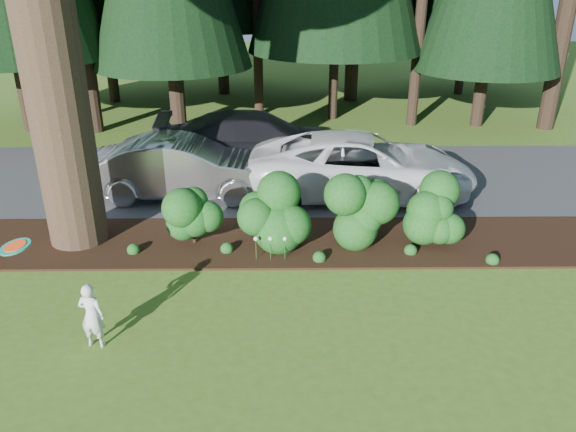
# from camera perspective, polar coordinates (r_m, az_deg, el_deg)

# --- Properties ---
(ground) EXTENTS (80.00, 80.00, 0.00)m
(ground) POSITION_cam_1_polar(r_m,az_deg,el_deg) (9.77, -0.23, -11.32)
(ground) COLOR #3F641C
(ground) RESTS_ON ground
(mulch_bed) EXTENTS (16.00, 2.50, 0.05)m
(mulch_bed) POSITION_cam_1_polar(r_m,az_deg,el_deg) (12.55, -0.34, -2.62)
(mulch_bed) COLOR black
(mulch_bed) RESTS_ON ground
(driveway) EXTENTS (22.00, 6.00, 0.03)m
(driveway) POSITION_cam_1_polar(r_m,az_deg,el_deg) (16.47, -0.42, 3.99)
(driveway) COLOR #38383A
(driveway) RESTS_ON ground
(shrub_row) EXTENTS (6.53, 1.60, 1.61)m
(shrub_row) POSITION_cam_1_polar(r_m,az_deg,el_deg) (12.15, 3.29, 0.47)
(shrub_row) COLOR #154515
(shrub_row) RESTS_ON ground
(lily_cluster) EXTENTS (0.69, 0.09, 0.57)m
(lily_cluster) POSITION_cam_1_polar(r_m,az_deg,el_deg) (11.59, -1.81, -2.43)
(lily_cluster) COLOR #154515
(lily_cluster) RESTS_ON ground
(car_silver_wagon) EXTENTS (4.85, 1.74, 1.59)m
(car_silver_wagon) POSITION_cam_1_polar(r_m,az_deg,el_deg) (15.00, -10.56, 4.83)
(car_silver_wagon) COLOR #A6A6AA
(car_silver_wagon) RESTS_ON driveway
(car_white_suv) EXTENTS (6.10, 3.15, 1.64)m
(car_white_suv) POSITION_cam_1_polar(r_m,az_deg,el_deg) (15.00, 7.51, 5.14)
(car_white_suv) COLOR silver
(car_white_suv) RESTS_ON driveway
(car_dark_suv) EXTENTS (6.09, 2.95, 1.71)m
(car_dark_suv) POSITION_cam_1_polar(r_m,az_deg,el_deg) (16.89, -3.07, 7.58)
(car_dark_suv) COLOR black
(car_dark_suv) RESTS_ON driveway
(child) EXTENTS (0.46, 0.34, 1.14)m
(child) POSITION_cam_1_polar(r_m,az_deg,el_deg) (9.59, -19.31, -9.50)
(child) COLOR silver
(child) RESTS_ON ground
(frisbee) EXTENTS (0.50, 0.49, 0.15)m
(frisbee) POSITION_cam_1_polar(r_m,az_deg,el_deg) (9.78, -25.98, -2.80)
(frisbee) COLOR #18866B
(frisbee) RESTS_ON ground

